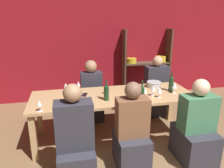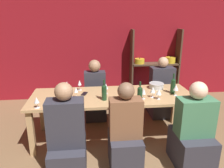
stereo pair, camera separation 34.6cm
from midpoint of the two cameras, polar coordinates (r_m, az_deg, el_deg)
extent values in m
cube|color=maroon|center=(5.15, -4.35, 11.07)|extent=(8.80, 0.06, 2.70)
cube|color=#4C3828|center=(5.12, 1.19, 5.01)|extent=(0.04, 0.30, 1.63)
cube|color=#4C3828|center=(5.48, 12.59, 5.42)|extent=(0.04, 0.30, 1.63)
cube|color=#4C3828|center=(5.50, 6.77, -2.88)|extent=(1.11, 0.30, 0.04)
cylinder|color=#235BAD|center=(5.37, 3.06, -2.45)|extent=(0.24, 0.24, 0.11)
sphere|color=black|center=(5.35, 3.07, -1.76)|extent=(0.02, 0.02, 0.02)
cylinder|color=gold|center=(5.60, 10.39, -1.76)|extent=(0.25, 0.25, 0.13)
sphere|color=black|center=(5.57, 10.43, -1.00)|extent=(0.02, 0.02, 0.02)
cube|color=#4C3828|center=(5.27, 7.09, 5.44)|extent=(1.11, 0.30, 0.04)
cylinder|color=gold|center=(5.15, 3.21, 6.11)|extent=(0.23, 0.23, 0.11)
sphere|color=black|center=(5.13, 3.22, 6.85)|extent=(0.02, 0.02, 0.02)
cylinder|color=gold|center=(5.39, 10.86, 6.44)|extent=(0.23, 0.23, 0.13)
sphere|color=black|center=(5.37, 10.91, 7.26)|extent=(0.02, 0.02, 0.02)
cube|color=tan|center=(3.42, -2.54, -3.26)|extent=(2.54, 0.91, 0.04)
cube|color=tan|center=(3.27, -22.81, -12.91)|extent=(0.08, 0.08, 0.69)
cube|color=tan|center=(3.63, 17.71, -9.19)|extent=(0.08, 0.08, 0.69)
cube|color=tan|center=(3.92, -20.96, -7.44)|extent=(0.08, 0.08, 0.69)
cube|color=tan|center=(4.23, 12.76, -4.85)|extent=(0.08, 0.08, 0.69)
cylinder|color=#B7BABC|center=(3.82, 8.38, -0.13)|extent=(0.24, 0.24, 0.09)
torus|color=#B7BABC|center=(3.81, 8.41, 0.47)|extent=(0.25, 0.25, 0.01)
cylinder|color=#19381E|center=(3.18, -4.60, -2.53)|extent=(0.08, 0.08, 0.21)
cone|color=#19381E|center=(3.14, -4.65, -0.45)|extent=(0.08, 0.08, 0.03)
cylinder|color=#19381E|center=(3.13, -4.68, 0.44)|extent=(0.03, 0.03, 0.07)
cylinder|color=#19381E|center=(3.18, 4.73, -2.62)|extent=(0.07, 0.07, 0.20)
cone|color=#19381E|center=(3.15, 4.78, -0.64)|extent=(0.07, 0.07, 0.03)
cylinder|color=#19381E|center=(3.13, 4.80, 0.22)|extent=(0.03, 0.03, 0.07)
cylinder|color=#19381E|center=(3.64, 12.57, -0.21)|extent=(0.08, 0.08, 0.22)
cone|color=#19381E|center=(3.60, 12.70, 1.71)|extent=(0.08, 0.08, 0.03)
cylinder|color=#19381E|center=(3.59, 12.76, 2.51)|extent=(0.03, 0.03, 0.07)
cylinder|color=white|center=(3.36, 9.32, -3.47)|extent=(0.06, 0.06, 0.00)
cylinder|color=white|center=(3.35, 9.35, -2.88)|extent=(0.01, 0.01, 0.07)
cone|color=white|center=(3.32, 9.42, -1.63)|extent=(0.08, 0.08, 0.09)
cylinder|color=maroon|center=(3.33, 9.40, -1.99)|extent=(0.04, 0.04, 0.03)
cylinder|color=white|center=(3.32, -11.95, -3.92)|extent=(0.07, 0.07, 0.00)
cylinder|color=white|center=(3.30, -12.00, -3.19)|extent=(0.01, 0.01, 0.09)
cone|color=white|center=(3.27, -12.10, -1.83)|extent=(0.07, 0.07, 0.08)
cylinder|color=maroon|center=(3.28, -12.07, -2.15)|extent=(0.04, 0.04, 0.03)
cylinder|color=white|center=(3.37, 2.19, -3.21)|extent=(0.07, 0.07, 0.00)
cylinder|color=white|center=(3.35, 2.19, -2.69)|extent=(0.01, 0.01, 0.06)
cone|color=white|center=(3.33, 2.21, -1.59)|extent=(0.08, 0.08, 0.08)
cylinder|color=maroon|center=(3.34, 2.20, -1.90)|extent=(0.04, 0.04, 0.03)
cylinder|color=white|center=(3.47, -4.37, -2.62)|extent=(0.07, 0.07, 0.00)
cylinder|color=white|center=(3.45, -4.38, -1.98)|extent=(0.01, 0.01, 0.08)
cone|color=white|center=(3.43, -4.41, -0.69)|extent=(0.07, 0.07, 0.08)
cylinder|color=white|center=(3.62, -14.59, -2.24)|extent=(0.06, 0.06, 0.00)
cylinder|color=white|center=(3.61, -14.65, -1.54)|extent=(0.01, 0.01, 0.09)
cone|color=white|center=(3.58, -14.75, -0.33)|extent=(0.06, 0.06, 0.07)
cylinder|color=maroon|center=(3.59, -14.72, -0.59)|extent=(0.04, 0.04, 0.03)
cylinder|color=white|center=(3.32, 5.54, -3.57)|extent=(0.06, 0.06, 0.00)
cylinder|color=white|center=(3.31, 5.56, -2.96)|extent=(0.01, 0.01, 0.07)
cone|color=white|center=(3.28, 5.61, -1.58)|extent=(0.07, 0.07, 0.10)
cylinder|color=white|center=(3.06, -21.43, -6.64)|extent=(0.07, 0.07, 0.00)
cylinder|color=white|center=(3.05, -21.51, -6.00)|extent=(0.01, 0.01, 0.07)
cone|color=white|center=(3.02, -21.67, -4.67)|extent=(0.07, 0.07, 0.08)
cylinder|color=white|center=(3.59, 13.25, -2.35)|extent=(0.06, 0.06, 0.00)
cylinder|color=white|center=(3.57, 13.30, -1.70)|extent=(0.01, 0.01, 0.08)
cone|color=white|center=(3.54, 13.40, -0.37)|extent=(0.08, 0.08, 0.09)
cylinder|color=white|center=(3.41, 7.78, -3.09)|extent=(0.07, 0.07, 0.00)
cylinder|color=white|center=(3.39, 7.80, -2.48)|extent=(0.01, 0.01, 0.07)
cone|color=white|center=(3.37, 7.86, -1.15)|extent=(0.07, 0.07, 0.09)
cylinder|color=maroon|center=(3.37, 7.85, -1.53)|extent=(0.04, 0.04, 0.04)
cylinder|color=white|center=(3.02, -14.00, -6.30)|extent=(0.07, 0.07, 0.00)
cylinder|color=white|center=(3.00, -14.06, -5.56)|extent=(0.01, 0.01, 0.08)
cone|color=white|center=(2.97, -14.17, -4.14)|extent=(0.08, 0.08, 0.08)
cylinder|color=white|center=(3.65, -11.39, -1.88)|extent=(0.07, 0.07, 0.00)
cylinder|color=white|center=(3.63, -11.44, -1.22)|extent=(0.01, 0.01, 0.09)
cone|color=white|center=(3.61, -11.52, 0.04)|extent=(0.06, 0.06, 0.08)
cube|color=black|center=(3.46, -10.04, -2.81)|extent=(0.11, 0.16, 0.01)
cube|color=#2D2D38|center=(2.89, -12.89, -19.33)|extent=(0.44, 0.55, 0.43)
cube|color=#2D2D38|center=(2.62, -13.64, -10.51)|extent=(0.44, 0.24, 0.58)
sphere|color=#9E7556|center=(2.47, -14.29, -2.39)|extent=(0.21, 0.21, 0.21)
cube|color=#2D2D38|center=(4.56, 9.04, -4.83)|extent=(0.45, 0.56, 0.41)
cube|color=#2D2D38|center=(4.40, 9.34, 1.03)|extent=(0.45, 0.25, 0.56)
sphere|color=tan|center=(4.31, 9.59, 5.88)|extent=(0.20, 0.20, 0.20)
cube|color=#2D2D38|center=(3.01, 1.63, -16.89)|extent=(0.41, 0.51, 0.44)
cube|color=brown|center=(2.77, 1.72, -8.75)|extent=(0.41, 0.22, 0.51)
sphere|color=brown|center=(2.63, 1.79, -1.72)|extent=(0.21, 0.21, 0.21)
cube|color=#2D2D38|center=(4.27, -7.56, -6.10)|extent=(0.39, 0.49, 0.45)
cube|color=#2D2D38|center=(4.11, -7.81, -0.18)|extent=(0.39, 0.22, 0.48)
sphere|color=#9E7556|center=(4.02, -8.02, 4.58)|extent=(0.22, 0.22, 0.22)
cube|color=#2D2D38|center=(3.26, 17.69, -14.83)|extent=(0.46, 0.57, 0.45)
cube|color=#3D7551|center=(3.04, 18.51, -7.28)|extent=(0.46, 0.25, 0.49)
sphere|color=beige|center=(2.92, 19.18, -0.92)|extent=(0.22, 0.22, 0.22)
camera|label=1|loc=(0.17, -92.86, -0.91)|focal=35.00mm
camera|label=2|loc=(0.17, 87.14, 0.91)|focal=35.00mm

